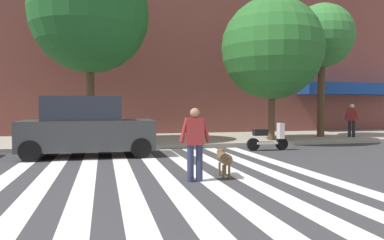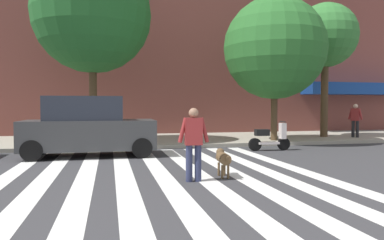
{
  "view_description": "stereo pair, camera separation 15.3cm",
  "coord_description": "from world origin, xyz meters",
  "px_view_note": "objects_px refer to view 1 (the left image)",
  "views": [
    {
      "loc": [
        -2.27,
        0.79,
        1.68
      ],
      "look_at": [
        0.08,
        10.36,
        1.3
      ],
      "focal_mm": 33.76,
      "sensor_mm": 36.0,
      "label": 1
    },
    {
      "loc": [
        -2.12,
        0.76,
        1.68
      ],
      "look_at": [
        0.08,
        10.36,
        1.3
      ],
      "focal_mm": 33.76,
      "sensor_mm": 36.0,
      "label": 2
    }
  ],
  "objects_px": {
    "parked_scooter": "(268,138)",
    "street_tree_further": "(322,37)",
    "dog_on_leash": "(224,158)",
    "pedestrian_bystander": "(352,118)",
    "street_tree_middle": "(272,49)",
    "street_tree_nearest": "(90,14)",
    "parked_car_behind_first": "(87,128)",
    "pedestrian_dog_walker": "(195,140)"
  },
  "relations": [
    {
      "from": "parked_car_behind_first",
      "to": "dog_on_leash",
      "type": "relative_size",
      "value": 4.48
    },
    {
      "from": "parked_car_behind_first",
      "to": "pedestrian_dog_walker",
      "type": "bearing_deg",
      "value": -62.19
    },
    {
      "from": "parked_car_behind_first",
      "to": "parked_scooter",
      "type": "xyz_separation_m",
      "value": [
        6.58,
        0.07,
        -0.49
      ]
    },
    {
      "from": "parked_scooter",
      "to": "street_tree_middle",
      "type": "height_order",
      "value": "street_tree_middle"
    },
    {
      "from": "pedestrian_bystander",
      "to": "dog_on_leash",
      "type": "bearing_deg",
      "value": -141.45
    },
    {
      "from": "street_tree_middle",
      "to": "street_tree_further",
      "type": "distance_m",
      "value": 3.61
    },
    {
      "from": "pedestrian_bystander",
      "to": "pedestrian_dog_walker",
      "type": "bearing_deg",
      "value": -142.42
    },
    {
      "from": "parked_scooter",
      "to": "pedestrian_dog_walker",
      "type": "relative_size",
      "value": 1.0
    },
    {
      "from": "parked_car_behind_first",
      "to": "street_tree_middle",
      "type": "relative_size",
      "value": 0.67
    },
    {
      "from": "street_tree_nearest",
      "to": "street_tree_further",
      "type": "distance_m",
      "value": 11.16
    },
    {
      "from": "dog_on_leash",
      "to": "pedestrian_bystander",
      "type": "height_order",
      "value": "pedestrian_bystander"
    },
    {
      "from": "pedestrian_dog_walker",
      "to": "dog_on_leash",
      "type": "xyz_separation_m",
      "value": [
        0.8,
        0.37,
        -0.48
      ]
    },
    {
      "from": "parked_scooter",
      "to": "street_tree_further",
      "type": "height_order",
      "value": "street_tree_further"
    },
    {
      "from": "parked_scooter",
      "to": "dog_on_leash",
      "type": "relative_size",
      "value": 1.71
    },
    {
      "from": "parked_car_behind_first",
      "to": "street_tree_middle",
      "type": "bearing_deg",
      "value": 16.85
    },
    {
      "from": "pedestrian_dog_walker",
      "to": "dog_on_leash",
      "type": "bearing_deg",
      "value": 24.61
    },
    {
      "from": "parked_scooter",
      "to": "street_tree_further",
      "type": "xyz_separation_m",
      "value": [
        4.59,
        3.51,
        4.67
      ]
    },
    {
      "from": "street_tree_further",
      "to": "pedestrian_bystander",
      "type": "xyz_separation_m",
      "value": [
        1.29,
        -0.67,
        -4.07
      ]
    },
    {
      "from": "street_tree_middle",
      "to": "pedestrian_bystander",
      "type": "height_order",
      "value": "street_tree_middle"
    },
    {
      "from": "parked_scooter",
      "to": "street_tree_middle",
      "type": "distance_m",
      "value": 4.61
    },
    {
      "from": "parked_car_behind_first",
      "to": "dog_on_leash",
      "type": "bearing_deg",
      "value": -52.95
    },
    {
      "from": "parked_scooter",
      "to": "street_tree_nearest",
      "type": "relative_size",
      "value": 0.21
    },
    {
      "from": "pedestrian_dog_walker",
      "to": "street_tree_further",
      "type": "bearing_deg",
      "value": 43.86
    },
    {
      "from": "parked_scooter",
      "to": "pedestrian_dog_walker",
      "type": "height_order",
      "value": "pedestrian_dog_walker"
    },
    {
      "from": "parked_scooter",
      "to": "street_tree_nearest",
      "type": "xyz_separation_m",
      "value": [
        -6.57,
        3.34,
        5.08
      ]
    },
    {
      "from": "dog_on_leash",
      "to": "pedestrian_bystander",
      "type": "relative_size",
      "value": 0.58
    },
    {
      "from": "street_tree_nearest",
      "to": "street_tree_middle",
      "type": "bearing_deg",
      "value": -7.4
    },
    {
      "from": "street_tree_further",
      "to": "pedestrian_bystander",
      "type": "height_order",
      "value": "street_tree_further"
    },
    {
      "from": "pedestrian_dog_walker",
      "to": "pedestrian_bystander",
      "type": "xyz_separation_m",
      "value": [
        9.95,
        7.66,
        0.15
      ]
    },
    {
      "from": "parked_scooter",
      "to": "pedestrian_dog_walker",
      "type": "distance_m",
      "value": 6.33
    },
    {
      "from": "street_tree_middle",
      "to": "dog_on_leash",
      "type": "bearing_deg",
      "value": -124.05
    },
    {
      "from": "parked_car_behind_first",
      "to": "street_tree_further",
      "type": "relative_size",
      "value": 0.65
    },
    {
      "from": "street_tree_middle",
      "to": "street_tree_further",
      "type": "relative_size",
      "value": 0.96
    },
    {
      "from": "parked_car_behind_first",
      "to": "pedestrian_dog_walker",
      "type": "xyz_separation_m",
      "value": [
        2.5,
        -4.75,
        -0.04
      ]
    },
    {
      "from": "pedestrian_bystander",
      "to": "street_tree_middle",
      "type": "bearing_deg",
      "value": -173.47
    },
    {
      "from": "dog_on_leash",
      "to": "parked_car_behind_first",
      "type": "bearing_deg",
      "value": 127.05
    },
    {
      "from": "street_tree_nearest",
      "to": "parked_scooter",
      "type": "bearing_deg",
      "value": -26.95
    },
    {
      "from": "parked_car_behind_first",
      "to": "pedestrian_dog_walker",
      "type": "distance_m",
      "value": 5.37
    },
    {
      "from": "parked_car_behind_first",
      "to": "street_tree_nearest",
      "type": "xyz_separation_m",
      "value": [
        0.02,
        3.41,
        4.59
      ]
    },
    {
      "from": "street_tree_middle",
      "to": "pedestrian_bystander",
      "type": "bearing_deg",
      "value": 6.53
    },
    {
      "from": "parked_car_behind_first",
      "to": "pedestrian_bystander",
      "type": "bearing_deg",
      "value": 13.15
    },
    {
      "from": "street_tree_nearest",
      "to": "street_tree_middle",
      "type": "xyz_separation_m",
      "value": [
        7.86,
        -1.02,
        -1.31
      ]
    }
  ]
}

